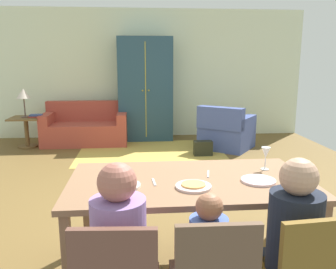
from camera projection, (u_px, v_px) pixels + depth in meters
name	position (u px, v px, depth m)	size (l,w,h in m)	color
ground_plane	(160.00, 187.00, 4.64)	(6.64, 6.45, 0.02)	brown
back_wall	(150.00, 74.00, 7.56)	(6.64, 0.10, 2.70)	beige
dining_table	(189.00, 188.00, 2.62)	(1.78, 0.99, 0.76)	#886144
plate_near_man	(123.00, 186.00, 2.45)	(0.25, 0.25, 0.02)	silver
pizza_near_man	(123.00, 184.00, 2.44)	(0.17, 0.17, 0.01)	gold
plate_near_child	(193.00, 186.00, 2.43)	(0.25, 0.25, 0.02)	silver
pizza_near_child	(193.00, 184.00, 2.43)	(0.17, 0.17, 0.01)	#DD9E50
plate_near_woman	(258.00, 181.00, 2.55)	(0.25, 0.25, 0.02)	white
wine_glass	(266.00, 154.00, 2.81)	(0.07, 0.07, 0.19)	silver
fork	(154.00, 182.00, 2.53)	(0.02, 0.15, 0.01)	silver
knife	(208.00, 174.00, 2.72)	(0.01, 0.17, 0.01)	silver
person_man	(120.00, 264.00, 1.96)	(0.30, 0.41, 1.11)	#383D57
person_woman	(289.00, 255.00, 2.04)	(0.30, 0.41, 1.11)	#2F3C54
area_rug	(151.00, 152.00, 6.36)	(2.60, 1.80, 0.01)	gold
couch	(86.00, 128.00, 7.02)	(1.63, 0.86, 0.82)	#A84234
armchair	(226.00, 132.00, 6.57)	(1.19, 1.20, 0.82)	#405190
armoire	(145.00, 89.00, 7.23)	(1.10, 0.59, 2.10)	#254456
side_table	(26.00, 128.00, 6.66)	(0.56, 0.56, 0.58)	brown
table_lamp	(24.00, 95.00, 6.53)	(0.26, 0.26, 0.54)	brown
book_lower	(35.00, 117.00, 6.61)	(0.22, 0.16, 0.03)	maroon
book_upper	(36.00, 115.00, 6.61)	(0.22, 0.16, 0.03)	#36487E
handbag	(203.00, 148.00, 6.11)	(0.32, 0.16, 0.26)	black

